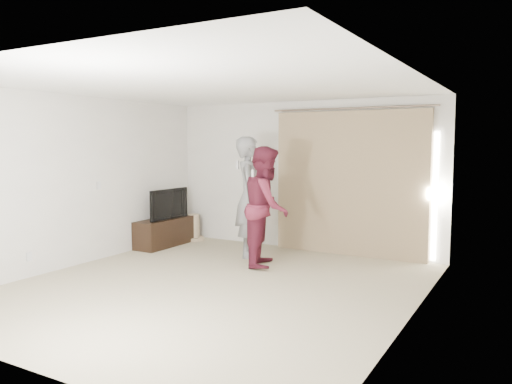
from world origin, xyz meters
TOP-DOWN VIEW (x-y plane):
  - floor at (0.00, 0.00)m, footprint 5.50×5.50m
  - wall_back at (0.00, 2.75)m, footprint 5.00×0.04m
  - wall_left at (-2.50, -0.00)m, footprint 0.04×5.50m
  - ceiling at (0.00, 0.00)m, footprint 5.00×5.50m
  - curtain at (0.91, 2.68)m, footprint 2.80×0.11m
  - tv_console at (-2.27, 1.76)m, footprint 0.45×1.29m
  - tv at (-2.27, 1.76)m, footprint 0.16×0.96m
  - scratching_post at (-2.10, 2.40)m, footprint 0.38×0.38m
  - person_man at (-0.49, 1.78)m, footprint 0.73×0.85m
  - person_woman at (0.04, 1.37)m, footprint 0.95×1.07m

SIDE VIEW (x-z plane):
  - floor at x=0.00m, z-range 0.00..0.00m
  - scratching_post at x=-2.10m, z-range -0.05..0.46m
  - tv_console at x=-2.27m, z-range 0.00..0.50m
  - tv at x=-2.27m, z-range 0.50..1.05m
  - person_woman at x=0.04m, z-range 0.00..1.83m
  - person_man at x=-0.49m, z-range 0.00..1.98m
  - curtain at x=0.91m, z-range -0.02..2.43m
  - wall_left at x=-2.50m, z-range 0.00..2.60m
  - wall_back at x=0.00m, z-range 0.00..2.60m
  - ceiling at x=0.00m, z-range 2.60..2.60m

